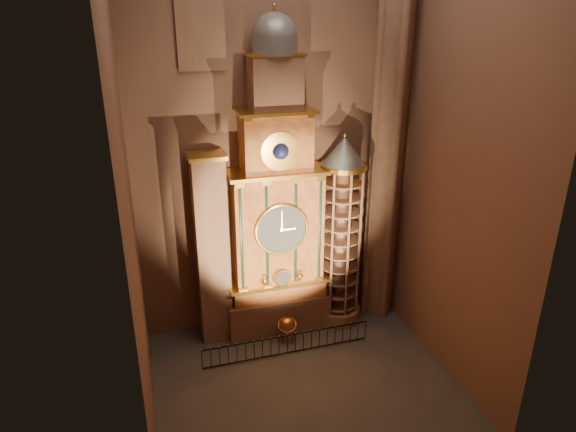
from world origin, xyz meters
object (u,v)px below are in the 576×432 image
object	(u,v)px
stair_turret	(341,235)
portrait_tower	(212,250)
celestial_globe	(287,327)
iron_railing	(287,344)
astronomical_clock	(276,215)

from	to	relation	value
stair_turret	portrait_tower	bearing A→B (deg)	177.67
celestial_globe	stair_turret	bearing A→B (deg)	21.42
portrait_tower	iron_railing	distance (m)	6.18
astronomical_clock	stair_turret	bearing A→B (deg)	-4.30
astronomical_clock	iron_railing	xyz separation A→B (m)	(-0.19, -2.69, -6.07)
portrait_tower	celestial_globe	distance (m)	5.78
portrait_tower	celestial_globe	xyz separation A→B (m)	(3.52, -1.61, -4.29)
celestial_globe	iron_railing	world-z (taller)	celestial_globe
portrait_tower	iron_railing	xyz separation A→B (m)	(3.21, -2.70, -4.54)
astronomical_clock	iron_railing	distance (m)	6.64
portrait_tower	iron_railing	size ratio (longest dim) A/B	1.17
stair_turret	iron_railing	world-z (taller)	stair_turret
astronomical_clock	stair_turret	distance (m)	3.78
astronomical_clock	portrait_tower	size ratio (longest dim) A/B	1.64
celestial_globe	iron_railing	xyz separation A→B (m)	(-0.31, -1.10, -0.25)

